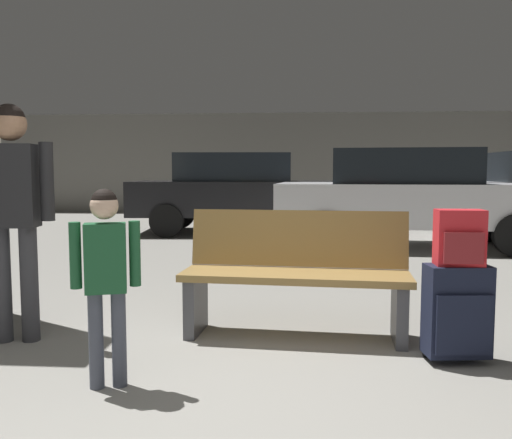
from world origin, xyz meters
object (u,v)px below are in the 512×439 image
Objects in this scene: child at (106,266)px; backpack_bright at (460,238)px; suitcase at (457,311)px; adult at (12,197)px; parked_car_far at (239,191)px; parked_car_near at (409,195)px; bench at (296,274)px.

backpack_bright is at bearing 14.84° from child.
adult is (-2.91, 0.20, 0.68)m from suitcase.
backpack_bright is 0.08× the size of parked_car_far.
parked_car_near reaches higher than backpack_bright.
parked_car_far reaches higher than suitcase.
child reaches higher than backpack_bright.
suitcase is at bearing 14.84° from child.
backpack_bright is (0.99, -0.50, 0.33)m from bench.
parked_car_near is at bearing -31.77° from parked_car_far.
bench is 6.51m from parked_car_far.
bench is 1.01× the size of adult.
child is (-1.02, -1.03, 0.22)m from bench.
backpack_bright is at bearing -3.93° from adult.
suitcase is 0.37× the size of adult.
adult is at bearing -126.43° from parked_car_near.
adult reaches higher than suitcase.
parked_car_far is (-0.07, 7.44, 0.14)m from child.
parked_car_far reaches higher than child.
suitcase is 2.10m from child.
bench is at bearing 45.45° from child.
parked_car_near is (2.83, -1.75, 0.00)m from parked_car_far.
parked_car_near reaches higher than suitcase.
suitcase is at bearing -26.92° from bench.
bench is 2.03m from adult.
parked_car_far is at bearing 106.72° from backpack_bright.
adult is (-2.91, 0.20, 0.23)m from backpack_bright.
parked_car_far is 1.00× the size of parked_car_near.
adult is (-0.91, 0.73, 0.34)m from child.
child is 0.67× the size of adult.
child is at bearing -115.83° from parked_car_near.
parked_car_near reaches higher than bench.
suitcase is at bearing 30.72° from backpack_bright.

